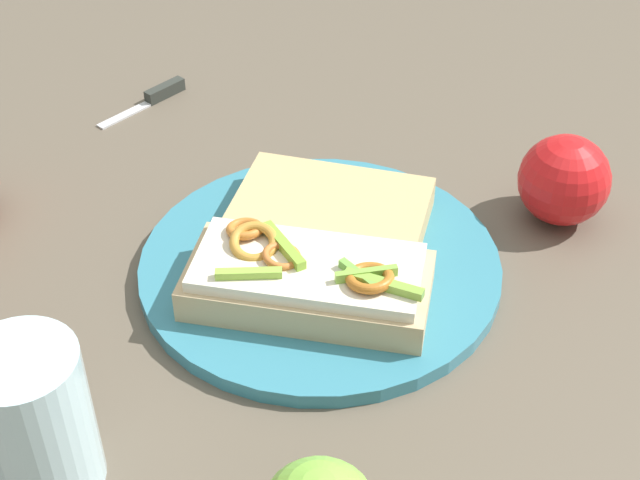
{
  "coord_description": "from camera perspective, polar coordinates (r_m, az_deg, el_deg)",
  "views": [
    {
      "loc": [
        0.49,
        -0.26,
        0.48
      ],
      "look_at": [
        0.0,
        0.0,
        0.03
      ],
      "focal_mm": 52.67,
      "sensor_mm": 36.0,
      "label": 1
    }
  ],
  "objects": [
    {
      "name": "bread_slice_side",
      "position": [
        0.76,
        0.67,
        1.69
      ],
      "size": [
        0.18,
        0.18,
        0.03
      ],
      "primitive_type": "cube",
      "rotation": [
        0.0,
        0.0,
        3.97
      ],
      "color": "tan",
      "rests_on": "plate"
    },
    {
      "name": "sandwich",
      "position": [
        0.69,
        -0.77,
        -2.42
      ],
      "size": [
        0.18,
        0.19,
        0.05
      ],
      "rotation": [
        0.0,
        0.0,
        4.03
      ],
      "color": "tan",
      "rests_on": "plate"
    },
    {
      "name": "plate",
      "position": [
        0.74,
        0.0,
        -1.59
      ],
      "size": [
        0.28,
        0.28,
        0.01
      ],
      "primitive_type": "cylinder",
      "color": "teal",
      "rests_on": "ground_plane"
    },
    {
      "name": "ground_plane",
      "position": [
        0.74,
        0.0,
        -1.95
      ],
      "size": [
        2.0,
        2.0,
        0.0
      ],
      "primitive_type": "plane",
      "color": "brown",
      "rests_on": "ground"
    },
    {
      "name": "knife",
      "position": [
        0.97,
        -10.07,
        8.55
      ],
      "size": [
        0.05,
        0.1,
        0.01
      ],
      "rotation": [
        0.0,
        0.0,
        5.06
      ],
      "color": "silver",
      "rests_on": "ground_plane"
    },
    {
      "name": "drinking_glass",
      "position": [
        0.59,
        -16.98,
        -10.5
      ],
      "size": [
        0.07,
        0.07,
        0.11
      ],
      "primitive_type": "cylinder",
      "color": "silver",
      "rests_on": "ground_plane"
    },
    {
      "name": "apple_0",
      "position": [
        0.8,
        14.61,
        3.55
      ],
      "size": [
        0.1,
        0.1,
        0.08
      ],
      "primitive_type": "sphere",
      "rotation": [
        0.0,
        0.0,
        1.11
      ],
      "color": "red",
      "rests_on": "ground_plane"
    }
  ]
}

